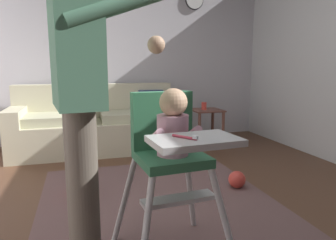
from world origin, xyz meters
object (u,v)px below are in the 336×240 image
couch (98,125)px  wall_clock (194,0)px  toy_ball_second (78,184)px  high_chair (171,142)px  sippy_cup (204,106)px  side_table (206,120)px  adult_standing (79,97)px  toy_ball (237,180)px

couch → wall_clock: (1.52, 0.48, 1.76)m
couch → wall_clock: size_ratio=7.47×
couch → toy_ball_second: 1.51m
high_chair → toy_ball_second: high_chair is taller
toy_ball_second → sippy_cup: size_ratio=1.75×
sippy_cup → wall_clock: wall_clock is taller
side_table → wall_clock: (0.08, 0.75, 1.71)m
adult_standing → toy_ball_second: bearing=84.5°
couch → toy_ball_second: bearing=-10.5°
wall_clock → sippy_cup: bearing=-99.4°
toy_ball_second → toy_ball: bearing=-10.5°
wall_clock → toy_ball: bearing=-100.1°
couch → side_table: size_ratio=4.11×
side_table → adult_standing: bearing=-125.3°
high_chair → toy_ball: high_chair is taller
high_chair → adult_standing: size_ratio=0.59×
toy_ball → toy_ball_second: bearing=169.5°
toy_ball → adult_standing: bearing=-146.5°
toy_ball → wall_clock: bearing=79.9°
side_table → wall_clock: 1.87m
wall_clock → toy_ball_second: bearing=-132.6°
sippy_cup → adult_standing: bearing=-124.6°
couch → sippy_cup: couch is taller
high_chair → sippy_cup: high_chair is taller
couch → toy_ball_second: size_ratio=12.25×
couch → high_chair: 2.59m
adult_standing → toy_ball: size_ratio=10.68×
adult_standing → side_table: adult_standing is taller
couch → side_table: couch is taller
couch → toy_ball: 2.08m
sippy_cup → wall_clock: bearing=80.6°
toy_ball_second → sippy_cup: 2.11m
sippy_cup → wall_clock: (0.12, 0.75, 1.52)m
toy_ball_second → side_table: (1.71, 1.19, 0.29)m
adult_standing → toy_ball_second: (-0.05, 1.15, -0.86)m
high_chair → toy_ball_second: (-0.52, 1.09, -0.60)m
toy_ball_second → wall_clock: bearing=47.4°
couch → high_chair: (0.25, -2.56, 0.36)m
toy_ball → sippy_cup: size_ratio=1.57×
wall_clock → side_table: bearing=-96.3°
side_table → wall_clock: wall_clock is taller
adult_standing → toy_ball: 1.84m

